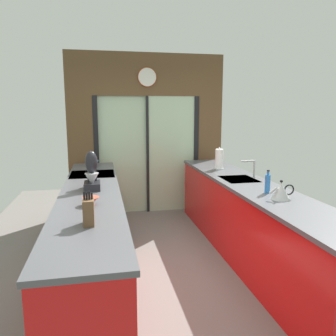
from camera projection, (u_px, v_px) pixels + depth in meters
ground_plane at (168, 253)px, 4.18m from camera, size 5.04×7.60×0.02m
back_wall_unit at (147, 124)px, 5.65m from camera, size 2.64×0.12×2.70m
left_counter_run at (92, 237)px, 3.47m from camera, size 0.62×3.80×0.92m
right_counter_run at (247, 220)px, 3.99m from camera, size 0.62×3.80×0.92m
sink_faucet at (252, 166)px, 4.15m from camera, size 0.19×0.02×0.23m
oven_range at (94, 207)px, 4.55m from camera, size 0.60×0.60×0.92m
mixing_bowl_near at (91, 201)px, 2.99m from camera, size 0.15×0.15×0.08m
mixing_bowl_far at (95, 163)px, 5.13m from camera, size 0.14×0.14×0.08m
knife_block at (89, 212)px, 2.47m from camera, size 0.08×0.14×0.26m
stand_mixer at (92, 175)px, 3.57m from camera, size 0.17×0.27×0.42m
kettle at (281, 191)px, 3.18m from camera, size 0.26×0.18×0.19m
soap_bottle at (268, 183)px, 3.43m from camera, size 0.05×0.05×0.24m
paper_towel_roll at (219, 159)px, 4.82m from camera, size 0.13×0.13×0.32m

